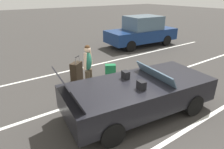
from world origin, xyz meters
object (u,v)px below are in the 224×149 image
Objects in this scene: convertible_car at (144,92)px; traveler_person at (88,67)px; suitcase_medium_bright at (110,72)px; suitcase_large_black at (76,72)px; parked_sedan_near at (142,31)px.

traveler_person reaches higher than convertible_car.
traveler_person is (-1.19, -0.45, 0.62)m from suitcase_medium_bright.
convertible_car reaches higher than suitcase_medium_bright.
traveler_person reaches higher than suitcase_large_black.
suitcase_medium_bright is 1.41m from traveler_person.
suitcase_medium_bright is at bearing 39.64° from parked_sedan_near.
convertible_car is 7.58m from parked_sedan_near.
traveler_person reaches higher than suitcase_medium_bright.
parked_sedan_near is at bearing -99.94° from suitcase_large_black.
parked_sedan_near reaches higher than suitcase_medium_bright.
suitcase_large_black is 1.61× the size of suitcase_medium_bright.
suitcase_medium_bright is 0.38× the size of traveler_person.
parked_sedan_near is at bearing -25.55° from suitcase_medium_bright.
suitcase_medium_bright is at bearing 74.79° from traveler_person.
suitcase_medium_bright is at bearing 86.21° from convertible_car.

